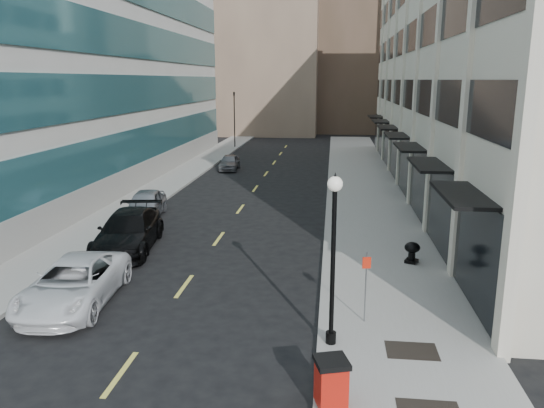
% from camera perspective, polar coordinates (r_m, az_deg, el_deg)
% --- Properties ---
extents(sidewalk_right, '(5.00, 80.00, 0.15)m').
position_cam_1_polar(sidewalk_right, '(30.75, 10.48, -0.78)').
color(sidewalk_right, gray).
rests_on(sidewalk_right, ground).
extents(sidewalk_left, '(3.00, 80.00, 0.15)m').
position_cam_1_polar(sidewalk_left, '(32.86, -14.66, -0.09)').
color(sidewalk_left, gray).
rests_on(sidewalk_left, ground).
extents(building_right, '(15.30, 46.50, 18.25)m').
position_cam_1_polar(building_right, '(38.60, 24.94, 14.41)').
color(building_right, beige).
rests_on(building_right, ground).
extents(building_left, '(16.14, 46.00, 20.00)m').
position_cam_1_polar(building_left, '(42.55, -24.36, 15.60)').
color(building_left, silver).
rests_on(building_left, ground).
extents(skyline_tan_near, '(14.00, 18.00, 28.00)m').
position_cam_1_polar(skyline_tan_near, '(78.61, -0.27, 18.05)').
color(skyline_tan_near, '#89715A').
rests_on(skyline_tan_near, ground).
extents(skyline_brown, '(12.00, 16.00, 34.00)m').
position_cam_1_polar(skyline_brown, '(82.38, 8.93, 19.78)').
color(skyline_brown, brown).
rests_on(skyline_brown, ground).
extents(skyline_tan_far, '(12.00, 14.00, 22.00)m').
position_cam_1_polar(skyline_tan_far, '(89.95, -6.05, 15.46)').
color(skyline_tan_far, '#89715A').
rests_on(skyline_tan_far, ground).
extents(skyline_stone, '(10.00, 14.00, 20.00)m').
position_cam_1_polar(skyline_stone, '(76.88, 16.62, 14.64)').
color(skyline_stone, beige).
rests_on(skyline_stone, ground).
extents(grate_far, '(1.40, 1.00, 0.01)m').
position_cam_1_polar(grate_far, '(15.56, 14.80, -15.00)').
color(grate_far, black).
rests_on(grate_far, sidewalk_right).
extents(road_centerline, '(0.15, 68.20, 0.01)m').
position_cam_1_polar(road_centerline, '(28.28, -4.47, -1.97)').
color(road_centerline, '#D8CC4C').
rests_on(road_centerline, ground).
extents(traffic_signal, '(0.66, 0.66, 6.98)m').
position_cam_1_polar(traffic_signal, '(58.80, -4.10, 11.56)').
color(traffic_signal, black).
rests_on(traffic_signal, ground).
extents(car_white_van, '(2.91, 5.62, 1.51)m').
position_cam_1_polar(car_white_van, '(19.11, -20.53, -8.00)').
color(car_white_van, silver).
rests_on(car_white_van, ground).
extents(car_black_pickup, '(3.09, 6.06, 1.69)m').
position_cam_1_polar(car_black_pickup, '(24.41, -15.17, -2.83)').
color(car_black_pickup, black).
rests_on(car_black_pickup, ground).
extents(car_silver_sedan, '(2.35, 4.63, 1.51)m').
position_cam_1_polar(car_silver_sedan, '(29.79, -13.43, -0.03)').
color(car_silver_sedan, '#94979C').
rests_on(car_silver_sedan, ground).
extents(car_grey_sedan, '(1.74, 3.86, 1.29)m').
position_cam_1_polar(car_grey_sedan, '(44.73, -4.59, 4.50)').
color(car_grey_sedan, slate).
rests_on(car_grey_sedan, ground).
extents(trash_bin, '(0.90, 0.90, 1.18)m').
position_cam_1_polar(trash_bin, '(12.65, 6.38, -18.41)').
color(trash_bin, '#B2160B').
rests_on(trash_bin, sidewalk_right).
extents(lamppost, '(0.41, 0.41, 4.90)m').
position_cam_1_polar(lamppost, '(14.46, 6.62, -4.49)').
color(lamppost, black).
rests_on(lamppost, sidewalk_right).
extents(sign_post, '(0.26, 0.08, 2.23)m').
position_cam_1_polar(sign_post, '(16.38, 10.08, -7.73)').
color(sign_post, slate).
rests_on(sign_post, sidewalk_right).
extents(urn_planter, '(0.62, 0.62, 0.86)m').
position_cam_1_polar(urn_planter, '(22.24, 14.84, -4.84)').
color(urn_planter, black).
rests_on(urn_planter, sidewalk_right).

